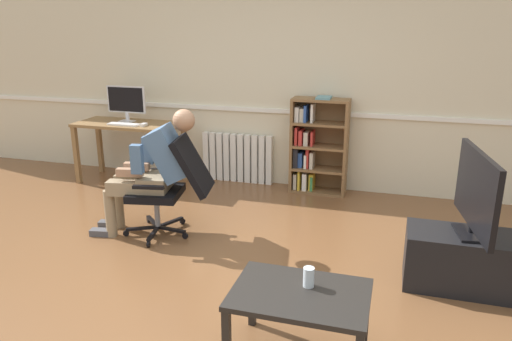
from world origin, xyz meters
name	(u,v)px	position (x,y,z in m)	size (l,w,h in m)	color
ground_plane	(205,288)	(0.00, 0.00, 0.00)	(18.00, 18.00, 0.00)	brown
back_wall	(287,75)	(0.00, 2.65, 1.35)	(12.00, 0.13, 2.70)	beige
computer_desk	(129,132)	(-1.88, 2.15, 0.64)	(1.32, 0.58, 0.76)	olive
imac_monitor	(126,101)	(-1.94, 2.23, 1.01)	(0.52, 0.14, 0.44)	silver
keyboard	(124,124)	(-1.86, 2.01, 0.77)	(0.39, 0.12, 0.02)	white
computer_mouse	(144,125)	(-1.60, 2.03, 0.77)	(0.06, 0.10, 0.03)	white
bookshelf	(315,147)	(0.40, 2.44, 0.54)	(0.65, 0.29, 1.14)	brown
radiator	(237,158)	(-0.60, 2.54, 0.31)	(0.90, 0.08, 0.61)	white
office_chair	(172,183)	(-0.65, 0.83, 0.52)	(0.85, 0.64, 0.95)	black
person_seated	(152,169)	(-0.83, 0.80, 0.65)	(1.04, 0.49, 1.21)	#937F60
tv_stand	(466,261)	(1.88, 0.58, 0.22)	(0.89, 0.44, 0.43)	black
tv_screen	(476,193)	(1.89, 0.58, 0.76)	(0.24, 0.91, 0.63)	black
coffee_table	(300,301)	(0.84, -0.58, 0.39)	(0.79, 0.55, 0.45)	black
drinking_glass	(309,277)	(0.88, -0.50, 0.51)	(0.07, 0.07, 0.12)	silver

